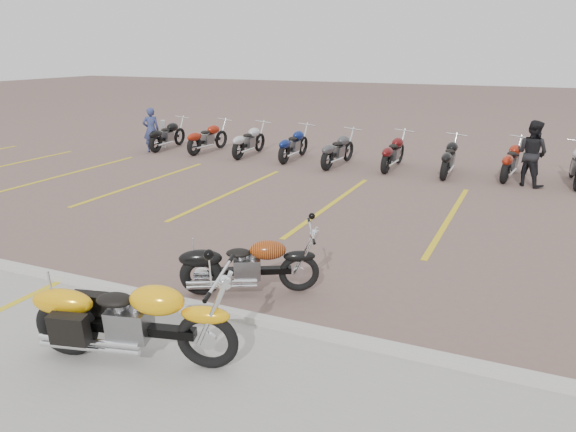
% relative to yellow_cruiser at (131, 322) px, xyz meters
% --- Properties ---
extents(ground, '(100.00, 100.00, 0.00)m').
position_rel_yellow_cruiser_xyz_m(ground, '(-0.24, 3.40, -0.51)').
color(ground, brown).
rests_on(ground, ground).
extents(concrete_apron, '(60.00, 5.00, 0.01)m').
position_rel_yellow_cruiser_xyz_m(concrete_apron, '(-0.24, -1.10, -0.50)').
color(concrete_apron, '#9E9B93').
rests_on(concrete_apron, ground).
extents(curb, '(60.00, 0.18, 0.12)m').
position_rel_yellow_cruiser_xyz_m(curb, '(-0.24, 1.40, -0.45)').
color(curb, '#ADAAA3').
rests_on(curb, ground).
extents(parking_stripes, '(38.00, 5.50, 0.01)m').
position_rel_yellow_cruiser_xyz_m(parking_stripes, '(-0.24, 7.40, -0.50)').
color(parking_stripes, gold).
rests_on(parking_stripes, ground).
extents(yellow_cruiser, '(2.44, 0.73, 1.02)m').
position_rel_yellow_cruiser_xyz_m(yellow_cruiser, '(0.00, 0.00, 0.00)').
color(yellow_cruiser, black).
rests_on(yellow_cruiser, ground).
extents(flame_cruiser, '(1.88, 1.08, 0.85)m').
position_rel_yellow_cruiser_xyz_m(flame_cruiser, '(0.31, 2.22, -0.08)').
color(flame_cruiser, black).
rests_on(flame_cruiser, ground).
extents(person_a, '(0.66, 0.66, 1.55)m').
position_rel_yellow_cruiser_xyz_m(person_a, '(-8.35, 11.29, 0.27)').
color(person_a, navy).
rests_on(person_a, ground).
extents(person_b, '(1.06, 0.99, 1.73)m').
position_rel_yellow_cruiser_xyz_m(person_b, '(3.89, 11.30, 0.36)').
color(person_b, black).
rests_on(person_b, ground).
extents(bollard, '(0.20, 0.20, 1.00)m').
position_rel_yellow_cruiser_xyz_m(bollard, '(-8.51, 12.18, -0.01)').
color(bollard, white).
rests_on(bollard, ground).
extents(bg_bike_row, '(18.87, 2.03, 1.10)m').
position_rel_yellow_cruiser_xyz_m(bg_bike_row, '(0.87, 11.88, 0.04)').
color(bg_bike_row, black).
rests_on(bg_bike_row, ground).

